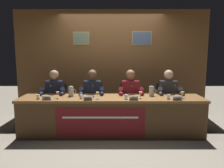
# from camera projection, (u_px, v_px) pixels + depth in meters

# --- Properties ---
(ground_plane) EXTENTS (12.00, 12.00, 0.00)m
(ground_plane) POSITION_uv_depth(u_px,v_px,m) (112.00, 133.00, 4.38)
(ground_plane) COLOR gray
(wall_back_panelled) EXTENTS (4.71, 0.14, 2.60)m
(wall_back_panelled) POSITION_uv_depth(u_px,v_px,m) (112.00, 63.00, 5.50)
(wall_back_panelled) COLOR brown
(wall_back_panelled) RESTS_ON ground_plane
(conference_table) EXTENTS (3.51, 0.77, 0.73)m
(conference_table) POSITION_uv_depth(u_px,v_px,m) (112.00, 110.00, 4.19)
(conference_table) COLOR brown
(conference_table) RESTS_ON ground_plane
(chair_far_left) EXTENTS (0.44, 0.45, 0.90)m
(chair_far_left) POSITION_uv_depth(u_px,v_px,m) (58.00, 105.00, 4.88)
(chair_far_left) COLOR black
(chair_far_left) RESTS_ON ground_plane
(panelist_far_left) EXTENTS (0.51, 0.48, 1.22)m
(panelist_far_left) POSITION_uv_depth(u_px,v_px,m) (55.00, 94.00, 4.64)
(panelist_far_left) COLOR black
(panelist_far_left) RESTS_ON ground_plane
(nameplate_far_left) EXTENTS (0.16, 0.06, 0.08)m
(nameplate_far_left) POSITION_uv_depth(u_px,v_px,m) (47.00, 98.00, 4.00)
(nameplate_far_left) COLOR white
(nameplate_far_left) RESTS_ON conference_table
(juice_glass_far_left) EXTENTS (0.06, 0.06, 0.12)m
(juice_glass_far_left) POSITION_uv_depth(u_px,v_px,m) (58.00, 94.00, 4.13)
(juice_glass_far_left) COLOR white
(juice_glass_far_left) RESTS_ON conference_table
(water_cup_far_left) EXTENTS (0.06, 0.06, 0.08)m
(water_cup_far_left) POSITION_uv_depth(u_px,v_px,m) (39.00, 97.00, 4.06)
(water_cup_far_left) COLOR silver
(water_cup_far_left) RESTS_ON conference_table
(microphone_far_left) EXTENTS (0.06, 0.17, 0.22)m
(microphone_far_left) POSITION_uv_depth(u_px,v_px,m) (50.00, 93.00, 4.23)
(microphone_far_left) COLOR black
(microphone_far_left) RESTS_ON conference_table
(chair_center_left) EXTENTS (0.44, 0.45, 0.90)m
(chair_center_left) POSITION_uv_depth(u_px,v_px,m) (94.00, 105.00, 4.88)
(chair_center_left) COLOR black
(chair_center_left) RESTS_ON ground_plane
(panelist_center_left) EXTENTS (0.51, 0.48, 1.22)m
(panelist_center_left) POSITION_uv_depth(u_px,v_px,m) (93.00, 94.00, 4.64)
(panelist_center_left) COLOR black
(panelist_center_left) RESTS_ON ground_plane
(nameplate_center_left) EXTENTS (0.16, 0.06, 0.08)m
(nameplate_center_left) POSITION_uv_depth(u_px,v_px,m) (89.00, 98.00, 3.97)
(nameplate_center_left) COLOR white
(nameplate_center_left) RESTS_ON conference_table
(juice_glass_center_left) EXTENTS (0.06, 0.06, 0.12)m
(juice_glass_center_left) POSITION_uv_depth(u_px,v_px,m) (98.00, 94.00, 4.10)
(juice_glass_center_left) COLOR white
(juice_glass_center_left) RESTS_ON conference_table
(water_cup_center_left) EXTENTS (0.06, 0.06, 0.08)m
(water_cup_center_left) POSITION_uv_depth(u_px,v_px,m) (82.00, 97.00, 4.09)
(water_cup_center_left) COLOR silver
(water_cup_center_left) RESTS_ON conference_table
(microphone_center_left) EXTENTS (0.06, 0.17, 0.22)m
(microphone_center_left) POSITION_uv_depth(u_px,v_px,m) (93.00, 93.00, 4.26)
(microphone_center_left) COLOR black
(microphone_center_left) RESTS_ON conference_table
(chair_center_right) EXTENTS (0.44, 0.45, 0.90)m
(chair_center_right) POSITION_uv_depth(u_px,v_px,m) (130.00, 105.00, 4.88)
(chair_center_right) COLOR black
(chair_center_right) RESTS_ON ground_plane
(panelist_center_right) EXTENTS (0.51, 0.48, 1.22)m
(panelist_center_right) POSITION_uv_depth(u_px,v_px,m) (131.00, 94.00, 4.64)
(panelist_center_right) COLOR black
(panelist_center_right) RESTS_ON ground_plane
(nameplate_center_right) EXTENTS (0.16, 0.06, 0.08)m
(nameplate_center_right) POSITION_uv_depth(u_px,v_px,m) (134.00, 98.00, 3.98)
(nameplate_center_right) COLOR white
(nameplate_center_right) RESTS_ON conference_table
(juice_glass_center_right) EXTENTS (0.06, 0.06, 0.12)m
(juice_glass_center_right) POSITION_uv_depth(u_px,v_px,m) (141.00, 94.00, 4.13)
(juice_glass_center_right) COLOR white
(juice_glass_center_right) RESTS_ON conference_table
(water_cup_center_right) EXTENTS (0.06, 0.06, 0.08)m
(water_cup_center_right) POSITION_uv_depth(u_px,v_px,m) (127.00, 97.00, 4.05)
(water_cup_center_right) COLOR silver
(water_cup_center_right) RESTS_ON conference_table
(microphone_center_right) EXTENTS (0.06, 0.17, 0.22)m
(microphone_center_right) POSITION_uv_depth(u_px,v_px,m) (133.00, 93.00, 4.24)
(microphone_center_right) COLOR black
(microphone_center_right) RESTS_ON conference_table
(chair_far_right) EXTENTS (0.44, 0.45, 0.90)m
(chair_far_right) POSITION_uv_depth(u_px,v_px,m) (167.00, 105.00, 4.87)
(chair_far_right) COLOR black
(chair_far_right) RESTS_ON ground_plane
(panelist_far_right) EXTENTS (0.51, 0.48, 1.22)m
(panelist_far_right) POSITION_uv_depth(u_px,v_px,m) (169.00, 94.00, 4.64)
(panelist_far_right) COLOR black
(panelist_far_right) RESTS_ON ground_plane
(nameplate_far_right) EXTENTS (0.17, 0.06, 0.08)m
(nameplate_far_right) POSITION_uv_depth(u_px,v_px,m) (178.00, 98.00, 3.98)
(nameplate_far_right) COLOR white
(nameplate_far_right) RESTS_ON conference_table
(juice_glass_far_right) EXTENTS (0.06, 0.06, 0.12)m
(juice_glass_far_right) POSITION_uv_depth(u_px,v_px,m) (183.00, 94.00, 4.13)
(juice_glass_far_right) COLOR white
(juice_glass_far_right) RESTS_ON conference_table
(water_cup_far_right) EXTENTS (0.06, 0.06, 0.08)m
(water_cup_far_right) POSITION_uv_depth(u_px,v_px,m) (169.00, 97.00, 4.05)
(water_cup_far_right) COLOR silver
(water_cup_far_right) RESTS_ON conference_table
(microphone_far_right) EXTENTS (0.06, 0.17, 0.22)m
(microphone_far_right) POSITION_uv_depth(u_px,v_px,m) (177.00, 93.00, 4.21)
(microphone_far_right) COLOR black
(microphone_far_right) RESTS_ON conference_table
(water_pitcher_left_side) EXTENTS (0.15, 0.10, 0.21)m
(water_pitcher_left_side) POSITION_uv_depth(u_px,v_px,m) (72.00, 91.00, 4.32)
(water_pitcher_left_side) COLOR silver
(water_pitcher_left_side) RESTS_ON conference_table
(water_pitcher_right_side) EXTENTS (0.15, 0.10, 0.21)m
(water_pitcher_right_side) POSITION_uv_depth(u_px,v_px,m) (152.00, 91.00, 4.35)
(water_pitcher_right_side) COLOR silver
(water_pitcher_right_side) RESTS_ON conference_table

